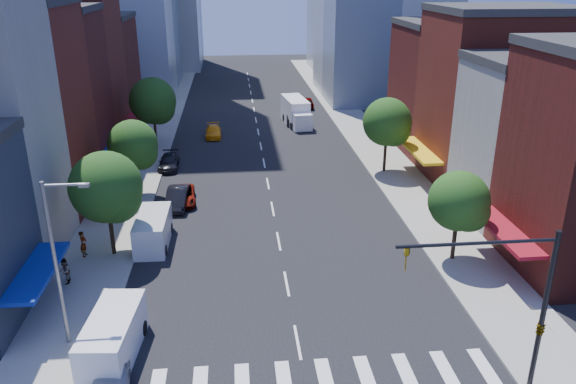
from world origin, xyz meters
name	(u,v)px	position (x,y,z in m)	size (l,w,h in m)	color
ground	(298,342)	(0.00, 0.00, 0.00)	(220.00, 220.00, 0.00)	black
sidewalk_left	(152,139)	(-12.50, 40.00, 0.07)	(5.00, 120.00, 0.15)	gray
sidewalk_right	(362,133)	(12.50, 40.00, 0.07)	(5.00, 120.00, 0.15)	gray
crosswalk	(305,380)	(0.00, -3.00, 0.01)	(19.00, 3.00, 0.01)	silver
bldg_left_2	(2,113)	(-21.00, 20.50, 8.00)	(12.00, 9.00, 16.00)	maroon
bldg_left_3	(37,97)	(-21.00, 29.00, 7.50)	(12.00, 8.00, 15.00)	#4B1812
bldg_left_4	(61,71)	(-21.00, 37.50, 8.50)	(12.00, 9.00, 17.00)	maroon
bldg_left_5	(84,74)	(-21.00, 47.00, 6.50)	(12.00, 10.00, 13.00)	#4B1812
bldg_right_1	(545,142)	(21.00, 15.00, 6.00)	(12.00, 8.00, 12.00)	beige
bldg_right_2	(496,99)	(21.00, 24.00, 7.50)	(12.00, 10.00, 15.00)	maroon
bldg_right_3	(454,88)	(21.00, 34.00, 6.50)	(12.00, 10.00, 13.00)	#4B1812
traffic_signal	(532,313)	(9.94, -4.50, 4.16)	(7.24, 2.24, 8.00)	black
streetlight	(58,255)	(-11.81, 1.00, 5.28)	(2.25, 0.25, 9.00)	slate
tree_left_near	(108,190)	(-11.35, 10.92, 4.87)	(4.80, 4.80, 7.30)	black
tree_left_mid	(135,147)	(-11.35, 21.92, 4.53)	(4.20, 4.20, 6.65)	black
tree_left_far	(154,103)	(-11.35, 35.92, 5.20)	(5.00, 5.00, 7.75)	black
tree_right_near	(461,203)	(11.65, 7.92, 4.19)	(4.00, 4.00, 6.20)	black
tree_right_far	(389,124)	(11.65, 25.92, 4.86)	(4.60, 4.60, 7.20)	black
parked_car_front	(112,366)	(-9.14, -2.00, 0.74)	(1.75, 4.36, 1.48)	#A3A3A8
parked_car_second	(177,198)	(-7.83, 19.34, 0.78)	(1.64, 4.70, 1.55)	black
parked_car_third	(182,195)	(-7.50, 20.14, 0.64)	(2.12, 4.61, 1.28)	#999999
parked_car_rear	(169,162)	(-9.50, 29.30, 0.66)	(1.86, 4.58, 1.33)	black
cargo_van_near	(112,339)	(-9.40, -0.40, 1.16)	(2.70, 5.67, 2.34)	white
cargo_van_far	(153,231)	(-8.95, 12.27, 1.12)	(2.25, 5.35, 2.26)	silver
taxi	(213,131)	(-5.38, 40.38, 0.65)	(1.82, 4.47, 1.30)	#FFA00D
traffic_car_oncoming	(292,118)	(4.53, 45.68, 0.67)	(1.42, 4.07, 1.34)	black
traffic_car_far	(307,102)	(7.68, 54.62, 0.76)	(1.78, 4.43, 1.51)	#999999
box_truck	(296,112)	(5.04, 45.33, 1.53)	(3.25, 8.27, 3.24)	white
pedestrian_near	(83,244)	(-13.42, 10.81, 1.06)	(0.67, 0.44, 1.83)	#999999
pedestrian_far	(65,271)	(-13.72, 7.18, 1.00)	(0.83, 0.64, 1.70)	#999999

